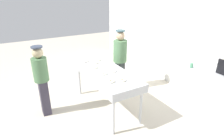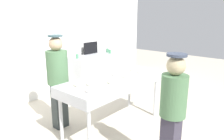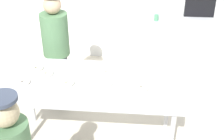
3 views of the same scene
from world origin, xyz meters
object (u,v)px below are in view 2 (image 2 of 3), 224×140
object	(u,v)px
sugar_donut_3	(90,84)
customer_waiting	(173,111)
sugar_donut_0	(133,69)
sugar_donut_1	(78,84)
fryer_conveyor	(114,82)
paper_cup_0	(110,52)
prep_counter	(97,70)
sugar_donut_5	(89,90)
paper_cup_2	(77,56)
sugar_donut_2	(140,72)
menu_display	(91,48)
sugar_donut_7	(111,82)
sugar_donut_4	(115,74)
sugar_donut_6	(125,76)
paper_cup_1	(107,50)
worker_baker	(58,76)

from	to	relation	value
sugar_donut_3	customer_waiting	xyz separation A→B (m)	(0.09, -1.34, -0.09)
sugar_donut_0	sugar_donut_1	distance (m)	1.32
fryer_conveyor	sugar_donut_1	world-z (taller)	sugar_donut_1
paper_cup_0	prep_counter	bearing A→B (deg)	157.84
sugar_donut_5	paper_cup_2	size ratio (longest dim) A/B	1.27
paper_cup_0	sugar_donut_0	bearing A→B (deg)	-126.27
sugar_donut_2	sugar_donut_3	xyz separation A→B (m)	(-1.11, 0.19, 0.00)
paper_cup_0	menu_display	size ratio (longest dim) A/B	0.22
sugar_donut_7	paper_cup_2	world-z (taller)	paper_cup_2
sugar_donut_3	customer_waiting	bearing A→B (deg)	-86.13
sugar_donut_2	customer_waiting	world-z (taller)	customer_waiting
sugar_donut_1	prep_counter	bearing A→B (deg)	39.06
sugar_donut_4	sugar_donut_6	world-z (taller)	same
sugar_donut_7	prep_counter	size ratio (longest dim) A/B	0.09
sugar_donut_1	sugar_donut_3	world-z (taller)	same
prep_counter	paper_cup_0	distance (m)	0.66
sugar_donut_5	sugar_donut_2	bearing A→B (deg)	0.11
paper_cup_2	paper_cup_0	bearing A→B (deg)	-7.21
sugar_donut_3	prep_counter	bearing A→B (deg)	42.92
sugar_donut_6	paper_cup_0	bearing A→B (deg)	47.65
sugar_donut_5	sugar_donut_6	bearing A→B (deg)	2.98
customer_waiting	menu_display	size ratio (longest dim) A/B	3.20
fryer_conveyor	sugar_donut_2	distance (m)	0.60
sugar_donut_6	sugar_donut_7	world-z (taller)	same
sugar_donut_3	paper_cup_2	size ratio (longest dim) A/B	1.27
sugar_donut_0	sugar_donut_6	world-z (taller)	same
sugar_donut_4	paper_cup_2	distance (m)	1.89
paper_cup_1	fryer_conveyor	bearing A→B (deg)	-135.53
paper_cup_1	paper_cup_2	distance (m)	1.21
menu_display	customer_waiting	bearing A→B (deg)	-119.36
sugar_donut_7	customer_waiting	world-z (taller)	customer_waiting
customer_waiting	menu_display	bearing A→B (deg)	51.77
worker_baker	prep_counter	distance (m)	2.46
sugar_donut_1	sugar_donut_5	xyz separation A→B (m)	(-0.06, -0.32, 0.00)
sugar_donut_3	customer_waiting	size ratio (longest dim) A/B	0.09
fryer_conveyor	customer_waiting	world-z (taller)	customer_waiting
sugar_donut_0	menu_display	size ratio (longest dim) A/B	0.28
sugar_donut_0	paper_cup_2	size ratio (longest dim) A/B	1.27
worker_baker	paper_cup_1	xyz separation A→B (m)	(2.60, 1.19, -0.00)
worker_baker	paper_cup_0	xyz separation A→B (m)	(2.50, 0.99, -0.00)
sugar_donut_4	paper_cup_0	size ratio (longest dim) A/B	1.27
sugar_donut_1	menu_display	world-z (taller)	menu_display
paper_cup_1	customer_waiting	bearing A→B (deg)	-126.75
sugar_donut_1	paper_cup_1	world-z (taller)	paper_cup_1
paper_cup_0	sugar_donut_5	bearing A→B (deg)	-143.72
sugar_donut_1	paper_cup_2	world-z (taller)	paper_cup_2
sugar_donut_2	menu_display	size ratio (longest dim) A/B	0.28
worker_baker	sugar_donut_7	bearing A→B (deg)	111.10
sugar_donut_4	paper_cup_1	xyz separation A→B (m)	(1.84, 1.84, 0.01)
sugar_donut_7	worker_baker	bearing A→B (deg)	111.44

